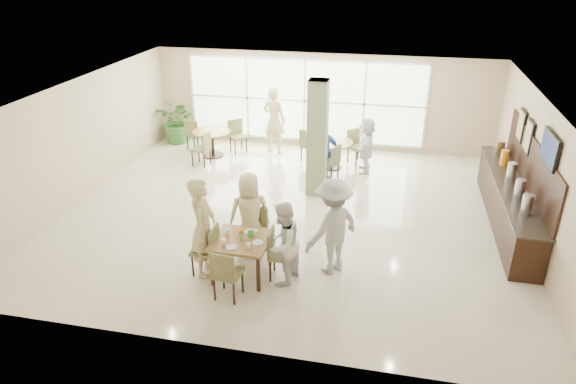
% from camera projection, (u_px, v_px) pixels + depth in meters
% --- Properties ---
extents(ground, '(10.00, 10.00, 0.00)m').
position_uv_depth(ground, '(290.00, 213.00, 11.68)').
color(ground, beige).
rests_on(ground, ground).
extents(room_shell, '(10.00, 10.00, 10.00)m').
position_uv_depth(room_shell, '(290.00, 142.00, 10.95)').
color(room_shell, white).
rests_on(room_shell, ground).
extents(window_bank, '(7.00, 0.04, 7.00)m').
position_uv_depth(window_bank, '(305.00, 101.00, 15.12)').
color(window_bank, silver).
rests_on(window_bank, ground).
extents(column, '(0.45, 0.45, 2.80)m').
position_uv_depth(column, '(317.00, 139.00, 12.07)').
color(column, '#6B7B55').
rests_on(column, ground).
extents(main_table, '(1.00, 1.00, 0.75)m').
position_uv_depth(main_table, '(241.00, 244.00, 9.17)').
color(main_table, brown).
rests_on(main_table, ground).
extents(round_table_left, '(1.10, 1.10, 0.75)m').
position_uv_depth(round_table_left, '(212.00, 137.00, 14.71)').
color(round_table_left, brown).
rests_on(round_table_left, ground).
extents(round_table_right, '(1.14, 1.14, 0.75)m').
position_uv_depth(round_table_right, '(331.00, 147.00, 13.91)').
color(round_table_right, brown).
rests_on(round_table_right, ground).
extents(chairs_main_table, '(1.87, 1.96, 0.95)m').
position_uv_depth(chairs_main_table, '(242.00, 252.00, 9.28)').
color(chairs_main_table, brown).
rests_on(chairs_main_table, ground).
extents(chairs_table_left, '(1.89, 1.77, 0.95)m').
position_uv_depth(chairs_table_left, '(212.00, 140.00, 14.79)').
color(chairs_table_left, brown).
rests_on(chairs_table_left, ground).
extents(chairs_table_right, '(1.93, 1.89, 0.95)m').
position_uv_depth(chairs_table_right, '(332.00, 151.00, 13.95)').
color(chairs_table_right, brown).
rests_on(chairs_table_right, ground).
extents(tabletop_clutter, '(0.76, 0.79, 0.21)m').
position_uv_depth(tabletop_clutter, '(242.00, 237.00, 9.09)').
color(tabletop_clutter, white).
rests_on(tabletop_clutter, main_table).
extents(buffet_counter, '(0.64, 4.70, 1.95)m').
position_uv_depth(buffet_counter, '(509.00, 200.00, 11.01)').
color(buffet_counter, black).
rests_on(buffet_counter, ground).
extents(wall_tv, '(0.06, 1.00, 0.58)m').
position_uv_depth(wall_tv, '(550.00, 149.00, 9.30)').
color(wall_tv, black).
rests_on(wall_tv, ground).
extents(framed_art_a, '(0.05, 0.55, 0.70)m').
position_uv_depth(framed_art_a, '(529.00, 136.00, 10.85)').
color(framed_art_a, black).
rests_on(framed_art_a, ground).
extents(framed_art_b, '(0.05, 0.55, 0.70)m').
position_uv_depth(framed_art_b, '(521.00, 125.00, 11.55)').
color(framed_art_b, black).
rests_on(framed_art_b, ground).
extents(potted_plant, '(1.41, 1.41, 1.37)m').
position_uv_depth(potted_plant, '(178.00, 121.00, 15.71)').
color(potted_plant, '#336A2A').
rests_on(potted_plant, ground).
extents(teen_left, '(0.52, 0.73, 1.88)m').
position_uv_depth(teen_left, '(203.00, 227.00, 9.15)').
color(teen_left, '#CBC087').
rests_on(teen_left, ground).
extents(teen_far, '(0.92, 0.73, 1.66)m').
position_uv_depth(teen_far, '(250.00, 214.00, 9.85)').
color(teen_far, '#CBC087').
rests_on(teen_far, ground).
extents(teen_right, '(0.77, 0.89, 1.56)m').
position_uv_depth(teen_right, '(283.00, 244.00, 8.94)').
color(teen_right, white).
rests_on(teen_right, ground).
extents(teen_standing, '(1.28, 1.36, 1.84)m').
position_uv_depth(teen_standing, '(333.00, 226.00, 9.21)').
color(teen_standing, '#A9A9AB').
rests_on(teen_standing, ground).
extents(adult_a, '(1.03, 0.83, 1.53)m').
position_uv_depth(adult_a, '(323.00, 152.00, 13.07)').
color(adult_a, '#3E6CBC').
rests_on(adult_a, ground).
extents(adult_b, '(0.66, 1.42, 1.50)m').
position_uv_depth(adult_b, '(366.00, 145.00, 13.59)').
color(adult_b, white).
rests_on(adult_b, ground).
extents(adult_standing, '(0.81, 0.64, 1.94)m').
position_uv_depth(adult_standing, '(274.00, 120.00, 14.83)').
color(adult_standing, '#CBC087').
rests_on(adult_standing, ground).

